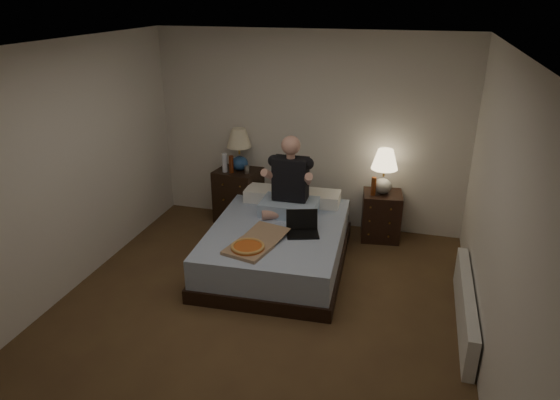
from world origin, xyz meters
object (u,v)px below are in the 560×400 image
(nightstand_left, at_px, (239,195))
(person, at_px, (290,176))
(lamp_left, at_px, (239,150))
(laptop, at_px, (303,225))
(water_bottle, at_px, (225,163))
(soda_can, at_px, (247,170))
(bed, at_px, (277,246))
(nightstand_right, at_px, (381,216))
(beer_bottle_left, at_px, (231,164))
(pizza_box, at_px, (248,248))
(beer_bottle_right, at_px, (374,186))
(radiator, at_px, (465,306))
(lamp_right, at_px, (384,172))

(nightstand_left, xyz_separation_m, person, (0.88, -0.66, 0.58))
(lamp_left, bearing_deg, laptop, -45.93)
(water_bottle, xyz_separation_m, soda_can, (0.29, 0.03, -0.07))
(bed, relative_size, nightstand_left, 2.67)
(nightstand_right, height_order, beer_bottle_left, beer_bottle_left)
(person, xyz_separation_m, pizza_box, (-0.17, -1.01, -0.43))
(beer_bottle_right, xyz_separation_m, person, (-0.92, -0.52, 0.22))
(soda_can, bearing_deg, pizza_box, -70.88)
(lamp_left, xyz_separation_m, water_bottle, (-0.16, -0.12, -0.15))
(bed, bearing_deg, beer_bottle_left, 130.76)
(person, bearing_deg, water_bottle, 151.25)
(laptop, bearing_deg, radiator, -34.36)
(nightstand_left, distance_m, radiator, 3.28)
(pizza_box, relative_size, radiator, 0.47)
(nightstand_left, relative_size, lamp_left, 1.28)
(soda_can, bearing_deg, beer_bottle_left, -170.58)
(pizza_box, bearing_deg, bed, 91.46)
(nightstand_left, xyz_separation_m, water_bottle, (-0.14, -0.12, 0.48))
(nightstand_left, height_order, water_bottle, water_bottle)
(nightstand_left, relative_size, lamp_right, 1.28)
(nightstand_left, xyz_separation_m, beer_bottle_left, (-0.04, -0.12, 0.47))
(bed, height_order, laptop, laptop)
(nightstand_right, relative_size, water_bottle, 2.43)
(beer_bottle_left, relative_size, laptop, 0.68)
(radiator, bearing_deg, bed, 162.93)
(lamp_left, height_order, beer_bottle_right, lamp_left)
(water_bottle, distance_m, soda_can, 0.30)
(pizza_box, bearing_deg, water_bottle, 131.81)
(lamp_right, bearing_deg, soda_can, -178.62)
(bed, relative_size, beer_bottle_left, 8.32)
(nightstand_right, xyz_separation_m, lamp_left, (-1.88, 0.05, 0.69))
(nightstand_right, distance_m, water_bottle, 2.12)
(bed, relative_size, water_bottle, 7.66)
(nightstand_right, bearing_deg, beer_bottle_left, 174.92)
(beer_bottle_left, distance_m, laptop, 1.61)
(bed, height_order, nightstand_left, nightstand_left)
(beer_bottle_left, height_order, person, person)
(lamp_left, distance_m, person, 1.08)
(person, distance_m, radiator, 2.32)
(water_bottle, bearing_deg, beer_bottle_left, -4.11)
(bed, height_order, beer_bottle_left, beer_bottle_left)
(lamp_left, relative_size, soda_can, 5.60)
(soda_can, bearing_deg, lamp_left, 145.03)
(bed, relative_size, soda_can, 19.15)
(nightstand_right, height_order, laptop, laptop)
(person, bearing_deg, nightstand_right, 29.93)
(lamp_right, bearing_deg, beer_bottle_left, -177.77)
(beer_bottle_left, height_order, radiator, beer_bottle_left)
(nightstand_right, relative_size, person, 0.65)
(bed, distance_m, nightstand_left, 1.35)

